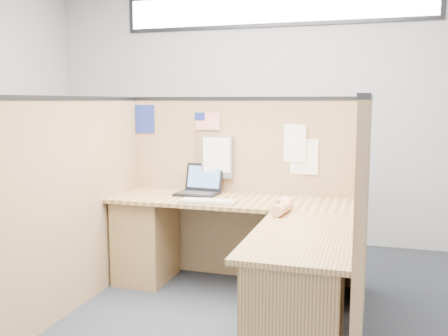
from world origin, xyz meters
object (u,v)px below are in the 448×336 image
(l_desk, at_px, (242,258))
(laptop, at_px, (199,187))
(keyboard, at_px, (207,201))
(mouse, at_px, (285,204))

(l_desk, relative_size, laptop, 5.63)
(l_desk, xyz_separation_m, keyboard, (-0.32, 0.19, 0.35))
(keyboard, height_order, mouse, mouse)
(laptop, bearing_deg, mouse, -18.06)
(laptop, height_order, mouse, laptop)
(l_desk, distance_m, mouse, 0.50)
(laptop, xyz_separation_m, mouse, (0.78, -0.32, -0.03))
(mouse, bearing_deg, l_desk, -139.90)
(mouse, bearing_deg, keyboard, -176.69)
(laptop, relative_size, keyboard, 0.79)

